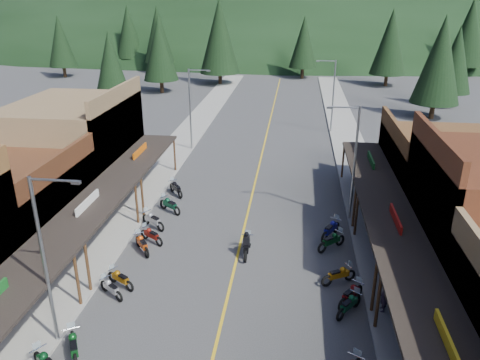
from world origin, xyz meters
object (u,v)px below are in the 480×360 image
(pine_9, at_px, (456,60))
(bike_west_11, at_px, (170,204))
(streetlight_2, at_px, (353,159))
(pine_4, at_px, (390,42))
(pine_11, at_px, (440,60))
(pedestrian_east_a, at_px, (384,297))
(bike_east_9, at_px, (331,240))
(pine_7, at_px, (129,32))
(bike_west_10, at_px, (153,219))
(bike_west_8, at_px, (142,243))
(bike_east_10, at_px, (331,229))
(pine_10, at_px, (160,48))
(shop_west_3, at_px, (77,146))
(pine_5, at_px, (469,32))
(bike_west_5, at_px, (74,345))
(streetlight_0, at_px, (46,256))
(pine_8, at_px, (110,62))
(pine_2, at_px, (219,36))
(rider_on_bike, at_px, (247,245))
(shop_east_3, at_px, (441,173))
(bike_east_6, at_px, (349,304))
(pedestrian_east_b, at_px, (363,193))
(streetlight_3, at_px, (332,93))
(bike_west_7, at_px, (120,278))
(pine_1, at_px, (158,34))
(bike_west_12, at_px, (176,188))
(bike_west_9, at_px, (151,235))
(bike_west_6, at_px, (111,288))
(bike_east_7, at_px, (351,294))
(bike_east_8, at_px, (339,274))
(streetlight_1, at_px, (192,106))
(shop_west_2, at_px, (8,210))

(pine_9, relative_size, bike_west_11, 4.92)
(streetlight_2, bearing_deg, pine_4, 78.01)
(pine_11, bearing_deg, pedestrian_east_a, -107.00)
(bike_east_9, bearing_deg, streetlight_2, 119.48)
(pine_7, bearing_deg, bike_west_10, -69.86)
(pine_9, distance_m, bike_west_8, 52.56)
(bike_east_10, bearing_deg, pine_10, 147.91)
(shop_west_3, height_order, pine_5, pine_5)
(shop_west_3, distance_m, bike_west_5, 19.94)
(shop_west_3, xyz_separation_m, pine_7, (-18.22, 64.70, 3.72))
(streetlight_0, relative_size, pine_5, 0.57)
(pine_9, height_order, bike_west_11, pine_9)
(pine_8, height_order, pine_11, pine_11)
(pine_2, height_order, rider_on_bike, pine_2)
(pine_8, height_order, bike_west_11, pine_8)
(shop_east_3, xyz_separation_m, bike_west_5, (-19.68, -18.10, -1.92))
(bike_east_6, relative_size, pedestrian_east_b, 1.10)
(streetlight_3, xyz_separation_m, bike_west_7, (-12.74, -31.58, -3.90))
(pine_4, relative_size, pine_7, 1.00)
(pine_1, relative_size, bike_west_12, 5.76)
(pine_8, relative_size, bike_west_9, 5.02)
(pine_2, relative_size, pine_5, 1.00)
(bike_west_6, distance_m, bike_east_7, 12.23)
(streetlight_3, relative_size, bike_west_10, 3.65)
(bike_west_6, distance_m, pedestrian_east_b, 19.14)
(shop_east_3, bearing_deg, bike_west_5, -137.40)
(pine_8, height_order, bike_west_12, pine_8)
(bike_west_7, height_order, rider_on_bike, rider_on_bike)
(pine_4, xyz_separation_m, pine_7, (-50.00, 16.00, 0.00))
(bike_west_11, distance_m, pedestrian_east_b, 14.03)
(bike_west_10, distance_m, pedestrian_east_b, 15.18)
(pine_5, distance_m, pine_9, 28.84)
(bike_west_8, relative_size, bike_west_10, 0.97)
(bike_west_11, distance_m, bike_east_8, 13.61)
(streetlight_1, xyz_separation_m, bike_west_7, (1.17, -23.58, -3.90))
(pine_4, bearing_deg, streetlight_2, -101.99)
(shop_west_3, height_order, bike_west_12, shop_west_3)
(pine_1, relative_size, pine_10, 1.08)
(pine_11, bearing_deg, bike_east_8, -110.60)
(shop_west_3, xyz_separation_m, pine_5, (47.78, 60.70, 4.47))
(pine_2, distance_m, bike_west_12, 47.98)
(bike_east_10, bearing_deg, pine_4, 107.34)
(bike_east_8, bearing_deg, shop_west_3, -148.40)
(bike_west_5, distance_m, bike_east_6, 12.76)
(bike_west_8, distance_m, bike_east_8, 11.69)
(pine_9, xyz_separation_m, pine_11, (-4.00, -7.00, 0.81))
(bike_west_6, height_order, bike_east_10, bike_east_10)
(streetlight_1, relative_size, pine_9, 0.74)
(bike_west_11, bearing_deg, pine_10, 53.65)
(pine_11, bearing_deg, shop_west_2, -132.92)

